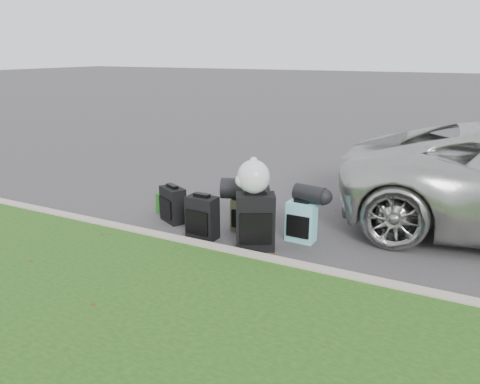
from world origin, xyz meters
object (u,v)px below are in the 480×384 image
at_px(tote_navy, 200,214).
at_px(tote_green, 167,203).
at_px(suitcase_teal, 301,222).
at_px(suitcase_large_black_left, 202,218).
at_px(suitcase_olive, 244,215).
at_px(suitcase_large_black_right, 255,222).
at_px(suitcase_small_black, 173,205).

bearing_deg(tote_navy, tote_green, 147.76).
bearing_deg(suitcase_teal, tote_green, 177.85).
bearing_deg(suitcase_teal, tote_navy, -176.71).
relative_size(suitcase_large_black_left, tote_green, 1.96).
height_order(suitcase_olive, tote_green, suitcase_olive).
bearing_deg(suitcase_large_black_right, suitcase_small_black, 139.14).
height_order(suitcase_small_black, suitcase_teal, suitcase_teal).
bearing_deg(suitcase_olive, suitcase_small_black, -178.33).
height_order(suitcase_olive, suitcase_large_black_right, suitcase_large_black_right).
xyz_separation_m(suitcase_small_black, suitcase_large_black_left, (0.79, -0.39, 0.03)).
bearing_deg(suitcase_small_black, suitcase_large_black_right, 14.08).
bearing_deg(tote_navy, suitcase_large_black_right, -39.73).
bearing_deg(tote_green, suitcase_large_black_right, -8.68).
bearing_deg(suitcase_small_black, suitcase_olive, 34.55).
relative_size(suitcase_olive, tote_navy, 1.63).
relative_size(suitcase_teal, tote_green, 1.80).
xyz_separation_m(suitcase_olive, tote_green, (-1.57, 0.17, -0.09)).
relative_size(suitcase_large_black_left, suitcase_teal, 1.09).
distance_m(suitcase_olive, tote_green, 1.58).
xyz_separation_m(suitcase_teal, tote_green, (-2.49, 0.15, -0.13)).
bearing_deg(tote_green, suitcase_olive, 4.45).
bearing_deg(suitcase_large_black_right, suitcase_olive, 101.89).
bearing_deg(suitcase_olive, suitcase_large_black_right, -56.06).
xyz_separation_m(suitcase_small_black, suitcase_large_black_right, (1.65, -0.37, 0.11)).
xyz_separation_m(suitcase_olive, tote_navy, (-0.77, -0.04, -0.10)).
bearing_deg(suitcase_small_black, tote_navy, 42.49).
bearing_deg(suitcase_olive, tote_green, 167.97).
xyz_separation_m(suitcase_large_black_left, suitcase_olive, (0.41, 0.55, -0.07)).
bearing_deg(suitcase_large_black_left, suitcase_large_black_right, 2.19).
xyz_separation_m(suitcase_small_black, tote_green, (-0.37, 0.33, -0.12)).
distance_m(tote_green, tote_navy, 0.83).
xyz_separation_m(suitcase_small_black, suitcase_teal, (2.12, 0.18, 0.01)).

